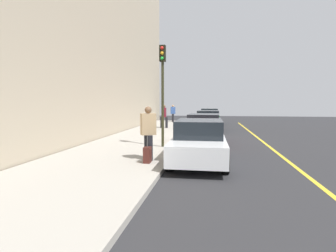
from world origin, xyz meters
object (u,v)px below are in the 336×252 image
Objects in this scene: parked_car_charcoal at (208,121)px; pedestrian_blue_coat at (173,113)px; rolling_suitcase at (147,155)px; parked_car_red at (204,128)px; parked_car_green at (209,116)px; pedestrian_tan_coat at (148,131)px; parked_car_white at (199,142)px; pedestrian_burgundy_coat at (164,116)px; traffic_light_pole at (163,79)px.

pedestrian_blue_coat is at bearing -151.11° from parked_car_charcoal.
parked_car_charcoal is 4.85× the size of rolling_suitcase.
parked_car_green is at bearing 179.32° from parked_car_red.
parked_car_green is 1.12× the size of parked_car_charcoal.
pedestrian_tan_coat is 2.10× the size of rolling_suitcase.
rolling_suitcase is at bearing -59.74° from parked_car_white.
pedestrian_tan_coat is at bearing -75.26° from parked_car_white.
pedestrian_tan_coat is at bearing -5.86° from parked_car_green.
pedestrian_tan_coat is (18.44, -1.89, 0.38)m from parked_car_green.
parked_car_green is at bearing 174.55° from rolling_suitcase.
parked_car_red is at bearing 27.60° from pedestrian_burgundy_coat.
parked_car_charcoal is at bearing 28.89° from pedestrian_blue_coat.
parked_car_green and parked_car_charcoal have the same top height.
parked_car_white is (17.98, -0.15, -0.00)m from parked_car_green.
parked_car_charcoal is at bearing 167.97° from traffic_light_pole.
parked_car_red is (6.22, -0.16, -0.00)m from parked_car_charcoal.
pedestrian_blue_coat reaches higher than parked_car_red.
pedestrian_burgundy_coat is at bearing -152.40° from parked_car_red.
parked_car_red is 0.93× the size of traffic_light_pole.
traffic_light_pole is at bearing -12.03° from parked_car_charcoal.
parked_car_charcoal is 0.99× the size of parked_car_white.
parked_car_charcoal is 2.31× the size of pedestrian_tan_coat.
rolling_suitcase is at bearing 7.45° from pedestrian_burgundy_coat.
traffic_light_pole reaches higher than parked_car_charcoal.
parked_car_red is 2.31× the size of pedestrian_burgundy_coat.
parked_car_green is 6.73m from parked_car_charcoal.
traffic_light_pole reaches higher than pedestrian_tan_coat.
parked_car_green is 2.65× the size of pedestrian_burgundy_coat.
pedestrian_blue_coat is 0.39× the size of traffic_light_pole.
rolling_suitcase is at bearing -5.45° from parked_car_green.
traffic_light_pole reaches higher than pedestrian_blue_coat.
pedestrian_burgundy_coat reaches higher than parked_car_white.
parked_car_green is 12.94m from parked_car_red.
pedestrian_burgundy_coat is (-6.22, -3.25, 0.35)m from parked_car_red.
rolling_suitcase is (18.87, 1.85, -0.66)m from pedestrian_blue_coat.
parked_car_charcoal is 6.22m from parked_car_red.
pedestrian_blue_coat is 15.82m from traffic_light_pole.
parked_car_charcoal is 12.36m from rolling_suitcase.
parked_car_white is 2.40× the size of pedestrian_burgundy_coat.
pedestrian_tan_coat is at bearing 5.49° from pedestrian_blue_coat.
parked_car_white is 2.49× the size of pedestrian_blue_coat.
pedestrian_blue_coat is at bearing -164.77° from parked_car_red.
pedestrian_tan_coat reaches higher than rolling_suitcase.
pedestrian_burgundy_coat is 0.40× the size of traffic_light_pole.
pedestrian_blue_coat reaches higher than rolling_suitcase.
parked_car_white is 1.95m from rolling_suitcase.
pedestrian_tan_coat reaches higher than parked_car_red.
traffic_light_pole is at bearing -6.89° from parked_car_green.
pedestrian_blue_coat reaches higher than parked_car_white.
parked_car_green is at bearing 153.10° from pedestrian_burgundy_coat.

